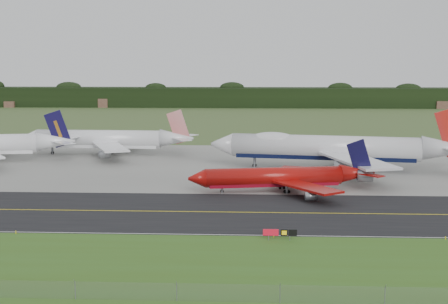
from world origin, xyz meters
TOP-DOWN VIEW (x-y plane):
  - ground at (0.00, 0.00)m, footprint 600.00×600.00m
  - grass_verge at (0.00, -35.00)m, footprint 400.00×30.00m
  - taxiway at (0.00, -4.00)m, footprint 400.00×32.00m
  - apron at (0.00, 51.00)m, footprint 400.00×78.00m
  - taxiway_centreline at (0.00, -4.00)m, footprint 400.00×0.40m
  - taxiway_edge_line at (0.00, -19.50)m, footprint 400.00×0.25m
  - perimeter_fence at (0.00, -48.00)m, footprint 320.00×0.10m
  - horizon_treeline at (0.00, 273.76)m, footprint 700.00×25.00m
  - jet_ba_747 at (23.47, 43.31)m, footprint 66.96×54.88m
  - jet_red_737 at (9.41, 15.69)m, footprint 41.14×33.10m
  - jet_star_tail at (-41.21, 66.88)m, footprint 52.67×44.14m
  - taxiway_sign at (7.00, -22.22)m, footprint 5.30×0.23m
  - edge_marker_left at (-35.76, -20.50)m, footprint 0.16×0.16m
  - edge_marker_center at (6.12, -20.50)m, footprint 0.16×0.16m
  - edge_marker_right at (33.10, -20.50)m, footprint 0.16×0.16m

SIDE VIEW (x-z plane):
  - ground at x=0.00m, z-range 0.00..0.00m
  - grass_verge at x=0.00m, z-range 0.00..0.01m
  - apron at x=0.00m, z-range 0.00..0.01m
  - taxiway at x=0.00m, z-range 0.00..0.02m
  - taxiway_centreline at x=0.00m, z-range 0.03..0.03m
  - taxiway_edge_line at x=0.00m, z-range 0.03..0.03m
  - edge_marker_left at x=-35.76m, z-range 0.00..0.50m
  - edge_marker_center at x=6.12m, z-range 0.00..0.50m
  - edge_marker_right at x=33.10m, z-range 0.00..0.50m
  - perimeter_fence at x=0.00m, z-range -158.90..161.10m
  - taxiway_sign at x=7.00m, z-range 0.36..2.13m
  - jet_red_737 at x=9.41m, z-range -2.49..8.65m
  - jet_star_tail at x=-41.21m, z-range -2.32..11.59m
  - horizon_treeline at x=0.00m, z-range -0.53..11.47m
  - jet_ba_747 at x=23.47m, z-range -2.69..14.17m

